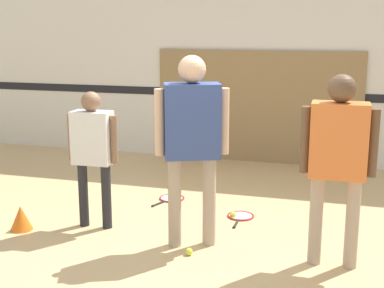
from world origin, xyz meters
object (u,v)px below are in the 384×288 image
Objects in this scene: person_student_left at (93,145)px; tennis_ball_by_spare_racket at (233,215)px; tennis_ball_near_instructor at (189,252)px; training_cone at (21,218)px; racket_second_spare at (171,199)px; racket_spare_on_floor at (240,216)px; person_student_right at (338,150)px; person_instructor at (192,131)px.

person_student_left is 21.19× the size of tennis_ball_by_spare_racket.
tennis_ball_near_instructor is 1.81m from training_cone.
racket_second_spare is (0.47, 1.05, -0.85)m from person_student_left.
training_cone is at bearing -158.38° from person_student_left.
training_cone is at bearing -20.66° from racket_second_spare.
training_cone is at bearing -64.83° from racket_spare_on_floor.
person_student_left is 1.05m from training_cone.
person_student_left reaches higher than training_cone.
person_student_right is at bearing -40.59° from tennis_ball_by_spare_racket.
tennis_ball_near_instructor is (0.66, -1.46, 0.02)m from racket_second_spare.
person_student_left is 5.55× the size of training_cone.
person_student_right is 1.70m from racket_spare_on_floor.
person_student_left reaches higher than racket_second_spare.
person_student_right is at bearing 6.82° from tennis_ball_near_instructor.
person_instructor is at bearing -105.16° from tennis_ball_by_spare_racket.
person_instructor reaches higher than person_student_left.
tennis_ball_by_spare_racket is at bearing 84.00° from racket_second_spare.
tennis_ball_by_spare_racket reaches higher than racket_second_spare.
person_instructor is 1.27× the size of person_student_left.
racket_second_spare is at bearing 114.20° from tennis_ball_near_instructor.
person_student_right is 3.18m from training_cone.
person_instructor is at bearing 3.77° from training_cone.
person_instructor is 1.08× the size of person_student_right.
person_student_right is 1.59m from tennis_ball_near_instructor.
racket_second_spare is (-0.92, 0.37, 0.00)m from racket_spare_on_floor.
person_instructor is 2.02m from training_cone.
tennis_ball_by_spare_racket reaches higher than racket_spare_on_floor.
training_cone is (-1.99, -0.94, 0.09)m from tennis_ball_by_spare_racket.
training_cone is at bearing -154.75° from tennis_ball_by_spare_racket.
tennis_ball_by_spare_racket is at bearing -41.61° from person_student_right.
tennis_ball_near_instructor is (1.12, -0.41, -0.83)m from person_student_left.
racket_spare_on_floor is 2.29m from training_cone.
person_student_left is 21.19× the size of tennis_ball_near_instructor.
tennis_ball_near_instructor is at bearing -102.29° from person_instructor.
person_student_left is at bearing -63.86° from racket_spare_on_floor.
person_student_right reaches higher than racket_spare_on_floor.
person_student_left is at bearing 23.22° from training_cone.
person_student_left reaches higher than tennis_ball_near_instructor.
person_student_right is 24.96× the size of tennis_ball_near_instructor.
person_instructor is 7.05× the size of training_cone.
person_student_left is 1.46m from tennis_ball_near_instructor.
training_cone reaches higher than racket_spare_on_floor.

